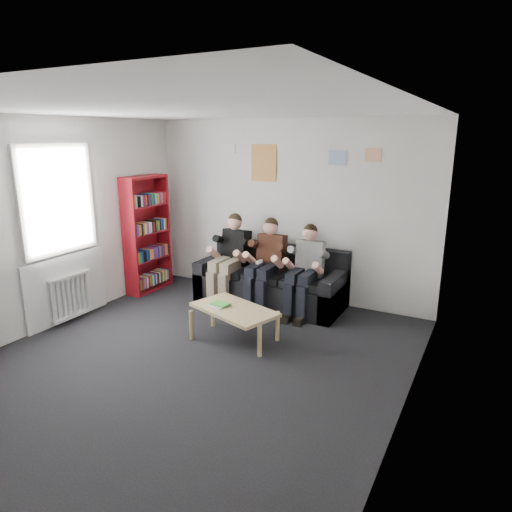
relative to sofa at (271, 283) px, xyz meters
The scene contains 14 objects.
room_shell 2.33m from the sofa, 88.40° to the right, with size 5.00×5.00×5.00m.
sofa is the anchor object (origin of this frame).
bookshelf 2.15m from the sofa, 169.30° to the right, with size 0.28×0.83×1.85m.
coffee_table 1.40m from the sofa, 82.55° to the right, with size 1.05×0.58×0.42m.
game_cases 1.43m from the sofa, 90.72° to the right, with size 0.24×0.19×0.03m.
person_left 0.73m from the sofa, 161.83° to the right, with size 0.40×0.86×1.32m.
person_middle 0.40m from the sofa, 90.00° to the right, with size 0.39×0.85×1.31m.
person_right 0.72m from the sofa, 17.91° to the right, with size 0.38×0.81×1.27m.
radiator 2.82m from the sofa, 137.97° to the right, with size 0.10×0.64×0.60m.
window 2.96m from the sofa, 138.96° to the right, with size 0.05×1.30×2.36m.
poster_large 1.82m from the sofa, 130.32° to the left, with size 0.42×0.01×0.55m, color gold.
poster_blue 2.05m from the sofa, 26.48° to the left, with size 0.25×0.01×0.20m, color #3B76C9.
poster_pink 2.34m from the sofa, 17.11° to the left, with size 0.22×0.01×0.18m, color #DA4492.
poster_sign 2.20m from the sofa, 156.85° to the left, with size 0.20×0.01×0.14m, color white.
Camera 1 is at (2.81, -3.76, 2.45)m, focal length 32.00 mm.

